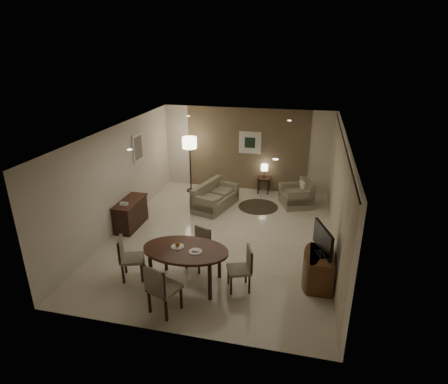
% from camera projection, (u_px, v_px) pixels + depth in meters
% --- Properties ---
extents(room_shell, '(5.50, 7.00, 2.70)m').
position_uv_depth(room_shell, '(226.00, 182.00, 9.39)').
color(room_shell, beige).
rests_on(room_shell, ground).
extents(taupe_accent, '(3.96, 0.03, 2.70)m').
position_uv_depth(taupe_accent, '(247.00, 150.00, 12.17)').
color(taupe_accent, '#736447').
rests_on(taupe_accent, wall_back).
extents(curtain_wall, '(0.08, 6.70, 2.58)m').
position_uv_depth(curtain_wall, '(337.00, 198.00, 8.47)').
color(curtain_wall, beige).
rests_on(curtain_wall, wall_right).
extents(curtain_rod, '(0.03, 6.80, 0.03)m').
position_uv_depth(curtain_rod, '(344.00, 141.00, 7.98)').
color(curtain_rod, black).
rests_on(curtain_rod, wall_right).
extents(art_back_frame, '(0.72, 0.03, 0.72)m').
position_uv_depth(art_back_frame, '(250.00, 143.00, 12.03)').
color(art_back_frame, silver).
rests_on(art_back_frame, wall_back).
extents(art_back_canvas, '(0.34, 0.01, 0.34)m').
position_uv_depth(art_back_canvas, '(250.00, 143.00, 12.02)').
color(art_back_canvas, black).
rests_on(art_back_canvas, wall_back).
extents(art_left_frame, '(0.03, 0.60, 0.80)m').
position_uv_depth(art_left_frame, '(138.00, 148.00, 10.49)').
color(art_left_frame, silver).
rests_on(art_left_frame, wall_left).
extents(art_left_canvas, '(0.01, 0.46, 0.64)m').
position_uv_depth(art_left_canvas, '(138.00, 148.00, 10.49)').
color(art_left_canvas, gray).
rests_on(art_left_canvas, wall_left).
extents(downlight_nl, '(0.10, 0.10, 0.01)m').
position_uv_depth(downlight_nl, '(130.00, 150.00, 7.19)').
color(downlight_nl, white).
rests_on(downlight_nl, ceiling).
extents(downlight_nr, '(0.10, 0.10, 0.01)m').
position_uv_depth(downlight_nr, '(275.00, 159.00, 6.60)').
color(downlight_nr, white).
rests_on(downlight_nr, ceiling).
extents(downlight_fl, '(0.10, 0.10, 0.01)m').
position_uv_depth(downlight_fl, '(188.00, 116.00, 10.45)').
color(downlight_fl, white).
rests_on(downlight_fl, ceiling).
extents(downlight_fr, '(0.10, 0.10, 0.01)m').
position_uv_depth(downlight_fr, '(289.00, 121.00, 9.86)').
color(downlight_fr, white).
rests_on(downlight_fr, ceiling).
extents(console_desk, '(0.48, 1.20, 0.75)m').
position_uv_depth(console_desk, '(131.00, 214.00, 9.91)').
color(console_desk, '#441F16').
rests_on(console_desk, floor).
extents(telephone, '(0.20, 0.14, 0.09)m').
position_uv_depth(telephone, '(124.00, 204.00, 9.48)').
color(telephone, white).
rests_on(telephone, console_desk).
extents(tv_cabinet, '(0.48, 0.90, 0.70)m').
position_uv_depth(tv_cabinet, '(321.00, 269.00, 7.54)').
color(tv_cabinet, brown).
rests_on(tv_cabinet, floor).
extents(flat_tv, '(0.36, 0.85, 0.60)m').
position_uv_depth(flat_tv, '(323.00, 240.00, 7.29)').
color(flat_tv, black).
rests_on(flat_tv, tv_cabinet).
extents(dining_table, '(1.73, 1.08, 0.81)m').
position_uv_depth(dining_table, '(186.00, 267.00, 7.53)').
color(dining_table, '#441F16').
rests_on(dining_table, floor).
extents(chair_near, '(0.64, 0.64, 1.02)m').
position_uv_depth(chair_near, '(165.00, 287.00, 6.73)').
color(chair_near, gray).
rests_on(chair_near, floor).
extents(chair_far, '(0.56, 0.56, 0.89)m').
position_uv_depth(chair_far, '(197.00, 249.00, 8.08)').
color(chair_far, gray).
rests_on(chair_far, floor).
extents(chair_left, '(0.59, 0.59, 0.95)m').
position_uv_depth(chair_left, '(132.00, 258.00, 7.71)').
color(chair_left, gray).
rests_on(chair_left, floor).
extents(chair_right, '(0.56, 0.56, 0.90)m').
position_uv_depth(chair_right, '(239.00, 269.00, 7.36)').
color(chair_right, gray).
rests_on(chair_right, floor).
extents(plate_a, '(0.26, 0.26, 0.02)m').
position_uv_depth(plate_a, '(178.00, 247.00, 7.46)').
color(plate_a, white).
rests_on(plate_a, dining_table).
extents(plate_b, '(0.26, 0.26, 0.02)m').
position_uv_depth(plate_b, '(195.00, 251.00, 7.28)').
color(plate_b, white).
rests_on(plate_b, dining_table).
extents(fruit_apple, '(0.09, 0.09, 0.09)m').
position_uv_depth(fruit_apple, '(178.00, 244.00, 7.44)').
color(fruit_apple, '#9C4711').
rests_on(fruit_apple, plate_a).
extents(napkin, '(0.12, 0.08, 0.03)m').
position_uv_depth(napkin, '(195.00, 250.00, 7.27)').
color(napkin, white).
rests_on(napkin, plate_b).
extents(round_rug, '(1.18, 1.18, 0.01)m').
position_uv_depth(round_rug, '(258.00, 207.00, 11.25)').
color(round_rug, '#3F3323').
rests_on(round_rug, floor).
extents(sofa, '(1.72, 1.18, 0.74)m').
position_uv_depth(sofa, '(215.00, 196.00, 11.09)').
color(sofa, gray).
rests_on(sofa, floor).
extents(armchair, '(1.10, 1.13, 0.78)m').
position_uv_depth(armchair, '(296.00, 193.00, 11.20)').
color(armchair, gray).
rests_on(armchair, floor).
extents(side_table, '(0.40, 0.40, 0.51)m').
position_uv_depth(side_table, '(264.00, 185.00, 12.23)').
color(side_table, '#321910').
rests_on(side_table, floor).
extents(table_lamp, '(0.22, 0.22, 0.50)m').
position_uv_depth(table_lamp, '(264.00, 170.00, 12.05)').
color(table_lamp, '#FFEAC1').
rests_on(table_lamp, side_table).
extents(floor_lamp, '(0.46, 0.46, 1.82)m').
position_uv_depth(floor_lamp, '(190.00, 165.00, 12.13)').
color(floor_lamp, '#FFE5B7').
rests_on(floor_lamp, floor).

